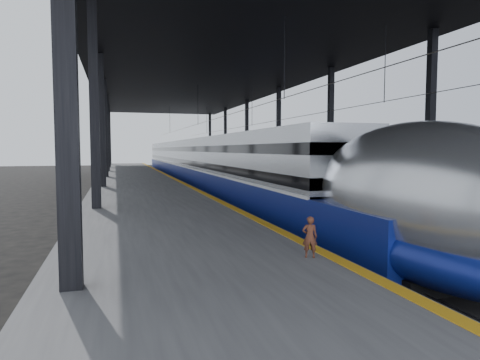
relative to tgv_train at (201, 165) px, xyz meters
name	(u,v)px	position (x,y,z in m)	size (l,w,h in m)	color
ground	(284,253)	(-2.00, -23.97, -1.92)	(160.00, 160.00, 0.00)	black
platform	(138,187)	(-5.50, -3.97, -1.42)	(6.00, 80.00, 1.00)	#4C4C4F
yellow_strip	(176,179)	(-2.70, -3.97, -0.92)	(0.30, 80.00, 0.01)	orange
rails	(241,190)	(2.50, -3.97, -1.84)	(6.52, 80.00, 0.16)	slate
canopy	(209,73)	(-0.10, -3.97, 7.20)	(18.00, 75.00, 9.47)	black
tgv_train	(201,165)	(0.00, 0.00, 0.00)	(2.87, 65.20, 4.11)	#B1B4B9
second_train	(219,161)	(5.00, 14.12, -0.04)	(2.69, 56.05, 3.70)	navy
child	(310,237)	(-3.18, -28.25, -0.48)	(0.32, 0.21, 0.88)	#4F281A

